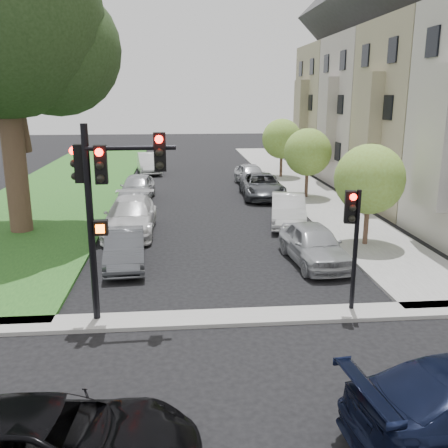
{
  "coord_description": "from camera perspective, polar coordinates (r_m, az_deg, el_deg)",
  "views": [
    {
      "loc": [
        -1.43,
        -10.82,
        6.15
      ],
      "look_at": [
        0.0,
        5.0,
        2.0
      ],
      "focal_mm": 40.0,
      "sensor_mm": 36.0,
      "label": 1
    }
  ],
  "objects": [
    {
      "name": "car_parked_1",
      "position": [
        24.23,
        7.34,
        1.61
      ],
      "size": [
        2.36,
        4.69,
        1.48
      ],
      "primitive_type": "imported",
      "rotation": [
        0.0,
        0.0,
        -0.19
      ],
      "color": "silver",
      "rests_on": "ground"
    },
    {
      "name": "car_parked_7",
      "position": [
        30.12,
        -9.89,
        4.13
      ],
      "size": [
        2.08,
        4.64,
        1.55
      ],
      "primitive_type": "imported",
      "rotation": [
        0.0,
        0.0,
        -0.06
      ],
      "color": "#999BA0",
      "rests_on": "ground"
    },
    {
      "name": "traffic_signal_main",
      "position": [
        13.42,
        -13.44,
        3.92
      ],
      "size": [
        2.65,
        0.68,
        5.43
      ],
      "color": "black",
      "rests_on": "ground"
    },
    {
      "name": "traffic_signal_secondary",
      "position": [
        14.33,
        14.48,
        -0.51
      ],
      "size": [
        0.48,
        0.39,
        3.61
      ],
      "color": "black",
      "rests_on": "ground"
    },
    {
      "name": "sidewalk_cross",
      "position": [
        14.26,
        1.1,
        -10.63
      ],
      "size": [
        60.0,
        1.0,
        0.12
      ],
      "primitive_type": "cube",
      "color": "gray",
      "rests_on": "ground"
    },
    {
      "name": "car_cross_near",
      "position": [
        9.16,
        -19.34,
        -22.95
      ],
      "size": [
        5.05,
        2.61,
        1.36
      ],
      "primitive_type": "imported",
      "rotation": [
        0.0,
        0.0,
        1.5
      ],
      "color": "black",
      "rests_on": "ground"
    },
    {
      "name": "car_parked_3",
      "position": [
        34.73,
        3.08,
        5.66
      ],
      "size": [
        2.16,
        4.51,
        1.49
      ],
      "primitive_type": "imported",
      "rotation": [
        0.0,
        0.0,
        0.09
      ],
      "color": "#999BA0",
      "rests_on": "ground"
    },
    {
      "name": "sidewalk_right",
      "position": [
        36.28,
        7.97,
        4.83
      ],
      "size": [
        3.5,
        44.0,
        0.12
      ],
      "primitive_type": "cube",
      "color": "gray",
      "rests_on": "ground"
    },
    {
      "name": "ground",
      "position": [
        12.53,
        2.13,
        -14.77
      ],
      "size": [
        140.0,
        140.0,
        0.0
      ],
      "primitive_type": "plane",
      "color": "black",
      "rests_on": "ground"
    },
    {
      "name": "car_parked_5",
      "position": [
        18.66,
        -11.25,
        -2.76
      ],
      "size": [
        1.69,
        4.1,
        1.32
      ],
      "primitive_type": "imported",
      "rotation": [
        0.0,
        0.0,
        0.07
      ],
      "color": "#3F4247",
      "rests_on": "ground"
    },
    {
      "name": "car_parked_2",
      "position": [
        30.58,
        4.35,
        4.38
      ],
      "size": [
        2.55,
        5.29,
        1.45
      ],
      "primitive_type": "imported",
      "rotation": [
        0.0,
        0.0,
        -0.03
      ],
      "color": "#3F4247",
      "rests_on": "ground"
    },
    {
      "name": "small_tree_a",
      "position": [
        20.99,
        16.29,
        4.93
      ],
      "size": [
        2.83,
        2.83,
        4.24
      ],
      "color": "brown",
      "rests_on": "ground"
    },
    {
      "name": "car_parked_6",
      "position": [
        23.01,
        -10.65,
        0.91
      ],
      "size": [
        2.26,
        5.46,
        1.58
      ],
      "primitive_type": "imported",
      "rotation": [
        0.0,
        0.0,
        -0.01
      ],
      "color": "silver",
      "rests_on": "ground"
    },
    {
      "name": "car_parked_0",
      "position": [
        18.83,
        10.22,
        -2.28
      ],
      "size": [
        2.09,
        4.49,
        1.49
      ],
      "primitive_type": "imported",
      "rotation": [
        0.0,
        0.0,
        0.08
      ],
      "color": "#999BA0",
      "rests_on": "ground"
    },
    {
      "name": "small_tree_c",
      "position": [
        37.72,
        6.62,
        9.64
      ],
      "size": [
        2.94,
        2.94,
        4.4
      ],
      "color": "brown",
      "rests_on": "ground"
    },
    {
      "name": "house_c",
      "position": [
        36.56,
        17.78,
        15.19
      ],
      "size": [
        7.7,
        7.55,
        15.97
      ],
      "color": "#A69C8F",
      "rests_on": "ground"
    },
    {
      "name": "house_d",
      "position": [
        43.59,
        13.9,
        15.25
      ],
      "size": [
        7.7,
        7.55,
        15.97
      ],
      "color": "#776E57",
      "rests_on": "ground"
    },
    {
      "name": "house_b",
      "position": [
        29.76,
        23.47,
        14.99
      ],
      "size": [
        7.7,
        7.55,
        15.97
      ],
      "color": "#9A936E",
      "rests_on": "ground"
    },
    {
      "name": "grass_strip",
      "position": [
        36.15,
        -17.22,
        4.28
      ],
      "size": [
        8.0,
        44.0,
        0.12
      ],
      "primitive_type": "cube",
      "color": "#214E1C",
      "rests_on": "ground"
    },
    {
      "name": "car_parked_9",
      "position": [
        40.66,
        -8.56,
        6.9
      ],
      "size": [
        2.32,
        5.0,
        1.59
      ],
      "primitive_type": "imported",
      "rotation": [
        0.0,
        0.0,
        0.14
      ],
      "color": "silver",
      "rests_on": "ground"
    },
    {
      "name": "small_tree_b",
      "position": [
        30.3,
        9.55,
        8.09
      ],
      "size": [
        2.81,
        2.81,
        4.22
      ],
      "color": "brown",
      "rests_on": "ground"
    }
  ]
}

